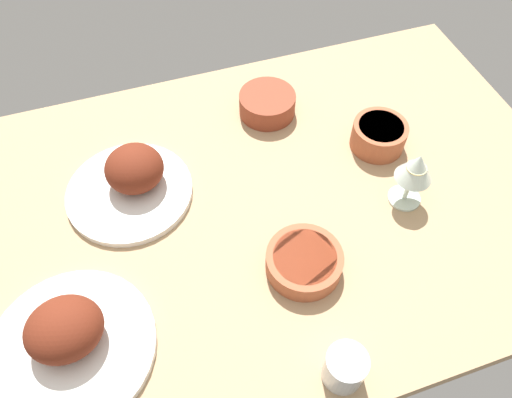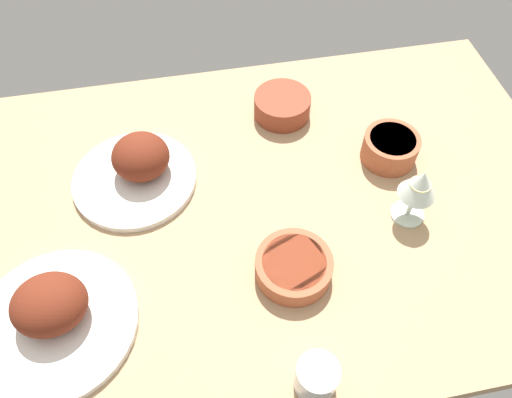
{
  "view_description": "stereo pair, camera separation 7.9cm",
  "coord_description": "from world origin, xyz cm",
  "px_view_note": "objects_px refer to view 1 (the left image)",
  "views": [
    {
      "loc": [
        -19.18,
        -57.64,
        89.93
      ],
      "look_at": [
        0.0,
        0.0,
        6.0
      ],
      "focal_mm": 34.4,
      "sensor_mm": 36.0,
      "label": 1
    },
    {
      "loc": [
        -11.51,
        -59.64,
        89.93
      ],
      "look_at": [
        0.0,
        0.0,
        6.0
      ],
      "focal_mm": 34.4,
      "sensor_mm": 36.0,
      "label": 2
    }
  ],
  "objects_px": {
    "plate_near_viewer": "(132,179)",
    "wine_glass": "(416,170)",
    "plate_far_side": "(68,338)",
    "bowl_soup": "(267,103)",
    "bowl_sauce": "(304,261)",
    "bowl_cream": "(379,135)",
    "water_tumbler": "(345,368)"
  },
  "relations": [
    {
      "from": "bowl_cream",
      "to": "bowl_sauce",
      "type": "bearing_deg",
      "value": -138.77
    },
    {
      "from": "plate_far_side",
      "to": "wine_glass",
      "type": "xyz_separation_m",
      "value": [
        0.71,
        0.1,
        0.07
      ]
    },
    {
      "from": "plate_far_side",
      "to": "wine_glass",
      "type": "distance_m",
      "value": 0.72
    },
    {
      "from": "bowl_cream",
      "to": "wine_glass",
      "type": "height_order",
      "value": "wine_glass"
    },
    {
      "from": "plate_near_viewer",
      "to": "wine_glass",
      "type": "relative_size",
      "value": 1.94
    },
    {
      "from": "plate_far_side",
      "to": "bowl_cream",
      "type": "bearing_deg",
      "value": 19.88
    },
    {
      "from": "wine_glass",
      "to": "plate_near_viewer",
      "type": "bearing_deg",
      "value": 159.17
    },
    {
      "from": "water_tumbler",
      "to": "bowl_soup",
      "type": "bearing_deg",
      "value": 82.2
    },
    {
      "from": "plate_near_viewer",
      "to": "wine_glass",
      "type": "height_order",
      "value": "wine_glass"
    },
    {
      "from": "plate_near_viewer",
      "to": "wine_glass",
      "type": "bearing_deg",
      "value": -20.83
    },
    {
      "from": "plate_far_side",
      "to": "bowl_sauce",
      "type": "xyz_separation_m",
      "value": [
        0.45,
        0.02,
        -0.01
      ]
    },
    {
      "from": "bowl_sauce",
      "to": "bowl_cream",
      "type": "xyz_separation_m",
      "value": [
        0.28,
        0.25,
        0.01
      ]
    },
    {
      "from": "plate_far_side",
      "to": "bowl_soup",
      "type": "height_order",
      "value": "plate_far_side"
    },
    {
      "from": "plate_near_viewer",
      "to": "plate_far_side",
      "type": "xyz_separation_m",
      "value": [
        -0.17,
        -0.31,
        -0.0
      ]
    },
    {
      "from": "plate_far_side",
      "to": "bowl_cream",
      "type": "height_order",
      "value": "plate_far_side"
    },
    {
      "from": "plate_far_side",
      "to": "bowl_soup",
      "type": "xyz_separation_m",
      "value": [
        0.52,
        0.45,
        -0.0
      ]
    },
    {
      "from": "plate_far_side",
      "to": "bowl_cream",
      "type": "xyz_separation_m",
      "value": [
        0.73,
        0.26,
        0.0
      ]
    },
    {
      "from": "plate_far_side",
      "to": "bowl_soup",
      "type": "bearing_deg",
      "value": 40.71
    },
    {
      "from": "bowl_cream",
      "to": "plate_near_viewer",
      "type": "bearing_deg",
      "value": 175.14
    },
    {
      "from": "bowl_soup",
      "to": "wine_glass",
      "type": "bearing_deg",
      "value": -60.61
    },
    {
      "from": "bowl_soup",
      "to": "wine_glass",
      "type": "height_order",
      "value": "wine_glass"
    },
    {
      "from": "plate_far_side",
      "to": "bowl_soup",
      "type": "distance_m",
      "value": 0.69
    },
    {
      "from": "bowl_soup",
      "to": "bowl_sauce",
      "type": "bearing_deg",
      "value": -99.81
    },
    {
      "from": "bowl_cream",
      "to": "water_tumbler",
      "type": "relative_size",
      "value": 1.66
    },
    {
      "from": "plate_near_viewer",
      "to": "bowl_soup",
      "type": "xyz_separation_m",
      "value": [
        0.35,
        0.14,
        -0.01
      ]
    },
    {
      "from": "plate_near_viewer",
      "to": "bowl_sauce",
      "type": "xyz_separation_m",
      "value": [
        0.28,
        -0.29,
        -0.01
      ]
    },
    {
      "from": "bowl_soup",
      "to": "bowl_cream",
      "type": "distance_m",
      "value": 0.28
    },
    {
      "from": "plate_far_side",
      "to": "wine_glass",
      "type": "height_order",
      "value": "wine_glass"
    },
    {
      "from": "plate_near_viewer",
      "to": "plate_far_side",
      "type": "distance_m",
      "value": 0.35
    },
    {
      "from": "plate_near_viewer",
      "to": "plate_far_side",
      "type": "height_order",
      "value": "plate_near_viewer"
    },
    {
      "from": "plate_far_side",
      "to": "water_tumbler",
      "type": "distance_m",
      "value": 0.47
    },
    {
      "from": "plate_near_viewer",
      "to": "bowl_soup",
      "type": "relative_size",
      "value": 1.98
    }
  ]
}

